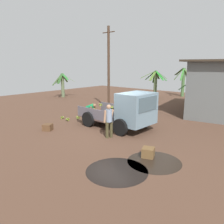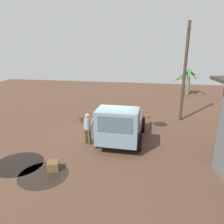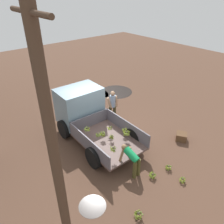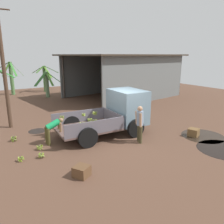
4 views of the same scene
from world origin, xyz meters
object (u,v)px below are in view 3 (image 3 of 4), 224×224
object	(u,v)px
banana_bunch_on_ground_0	(152,175)
wooden_crate_1	(94,95)
banana_bunch_on_ground_2	(138,215)
banana_bunch_on_ground_1	(168,167)
utility_pole	(58,173)
banana_bunch_on_ground_3	(183,180)
person_foreground_visitor	(113,104)
wooden_crate_0	(181,137)
person_worker_loading	(132,159)
cargo_truck	(84,111)

from	to	relation	value
banana_bunch_on_ground_0	wooden_crate_1	bearing A→B (deg)	-18.12
banana_bunch_on_ground_2	wooden_crate_1	size ratio (longest dim) A/B	0.64
banana_bunch_on_ground_1	banana_bunch_on_ground_2	xyz separation A→B (m)	(-0.65, 2.29, 0.01)
utility_pole	banana_bunch_on_ground_3	world-z (taller)	utility_pole
banana_bunch_on_ground_1	banana_bunch_on_ground_0	bearing A→B (deg)	81.37
person_foreground_visitor	banana_bunch_on_ground_3	distance (m)	4.88
utility_pole	banana_bunch_on_ground_3	size ratio (longest dim) A/B	25.83
utility_pole	wooden_crate_0	distance (m)	7.18
utility_pole	wooden_crate_1	world-z (taller)	utility_pole
person_worker_loading	wooden_crate_1	distance (m)	6.44
person_foreground_visitor	person_worker_loading	size ratio (longest dim) A/B	1.51
person_foreground_visitor	wooden_crate_1	distance (m)	2.84
utility_pole	wooden_crate_1	distance (m)	9.75
utility_pole	person_foreground_visitor	xyz separation A→B (m)	(4.56, -5.11, -2.28)
person_foreground_visitor	banana_bunch_on_ground_0	size ratio (longest dim) A/B	6.24
banana_bunch_on_ground_0	banana_bunch_on_ground_1	world-z (taller)	banana_bunch_on_ground_0
cargo_truck	banana_bunch_on_ground_0	distance (m)	4.12
cargo_truck	person_foreground_visitor	size ratio (longest dim) A/B	2.66
person_foreground_visitor	banana_bunch_on_ground_1	bearing A→B (deg)	11.24
person_foreground_visitor	cargo_truck	bearing A→B (deg)	-72.15
banana_bunch_on_ground_0	wooden_crate_0	distance (m)	2.78
banana_bunch_on_ground_0	banana_bunch_on_ground_1	size ratio (longest dim) A/B	0.99
banana_bunch_on_ground_2	wooden_crate_1	bearing A→B (deg)	-26.57
banana_bunch_on_ground_1	banana_bunch_on_ground_3	distance (m)	0.71
person_worker_loading	wooden_crate_0	bearing A→B (deg)	-94.30
person_foreground_visitor	person_worker_loading	xyz separation A→B (m)	(-3.24, 1.83, -0.23)
utility_pole	banana_bunch_on_ground_2	size ratio (longest dim) A/B	21.96
wooden_crate_0	utility_pole	bearing A→B (deg)	101.39
cargo_truck	utility_pole	xyz separation A→B (m)	(-4.63, 3.50, 2.11)
person_foreground_visitor	banana_bunch_on_ground_2	bearing A→B (deg)	-11.63
banana_bunch_on_ground_2	wooden_crate_0	bearing A→B (deg)	-71.34
wooden_crate_0	wooden_crate_1	xyz separation A→B (m)	(5.92, 0.55, 0.01)
wooden_crate_0	wooden_crate_1	distance (m)	5.94
person_foreground_visitor	person_worker_loading	world-z (taller)	person_foreground_visitor
cargo_truck	banana_bunch_on_ground_3	size ratio (longest dim) A/B	17.90
cargo_truck	banana_bunch_on_ground_2	world-z (taller)	cargo_truck
person_foreground_visitor	banana_bunch_on_ground_0	world-z (taller)	person_foreground_visitor
person_foreground_visitor	wooden_crate_1	world-z (taller)	person_foreground_visitor
utility_pole	person_foreground_visitor	bearing A→B (deg)	-48.29
banana_bunch_on_ground_2	banana_bunch_on_ground_0	bearing A→B (deg)	-63.26
wooden_crate_0	person_worker_loading	bearing A→B (deg)	89.53
utility_pole	banana_bunch_on_ground_1	bearing A→B (deg)	-83.46
person_worker_loading	banana_bunch_on_ground_0	size ratio (longest dim) A/B	4.14
cargo_truck	wooden_crate_0	size ratio (longest dim) A/B	9.57
person_foreground_visitor	banana_bunch_on_ground_0	xyz separation A→B (m)	(-3.93, 1.43, -0.78)
person_foreground_visitor	person_worker_loading	bearing A→B (deg)	-8.98
utility_pole	person_foreground_visitor	size ratio (longest dim) A/B	3.85
wooden_crate_1	person_foreground_visitor	bearing A→B (deg)	164.68
banana_bunch_on_ground_2	cargo_truck	bearing A→B (deg)	-15.57
cargo_truck	wooden_crate_0	distance (m)	4.51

